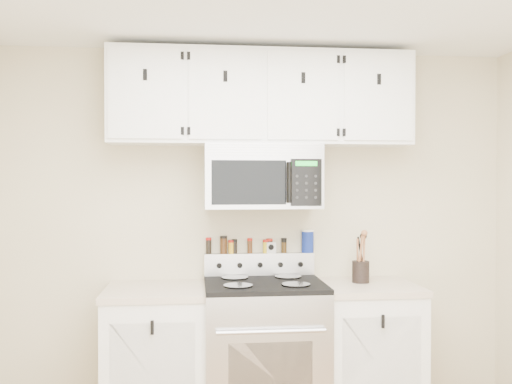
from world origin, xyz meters
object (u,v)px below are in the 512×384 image
(range, at_px, (264,353))
(utensil_crock, at_px, (361,270))
(microwave, at_px, (262,176))
(salt_canister, at_px, (308,241))

(range, relative_size, utensil_crock, 3.29)
(range, height_order, utensil_crock, utensil_crock)
(microwave, xyz_separation_m, utensil_crock, (0.66, -0.05, -0.63))
(microwave, relative_size, utensil_crock, 2.27)
(microwave, relative_size, salt_canister, 4.82)
(range, height_order, microwave, microwave)
(range, xyz_separation_m, salt_canister, (0.34, 0.28, 0.69))
(range, bearing_deg, microwave, 89.77)
(range, relative_size, salt_canister, 6.97)
(microwave, distance_m, salt_canister, 0.59)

